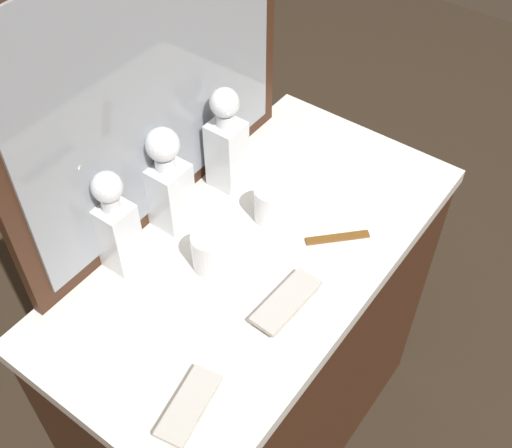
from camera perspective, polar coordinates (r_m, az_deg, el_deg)
ground_plane at (r=2.23m, az=0.00°, el=-17.87°), size 6.00×6.00×0.00m
dresser at (r=1.82m, az=0.00°, el=-11.70°), size 1.04×0.54×0.93m
dresser_mirror at (r=1.34m, az=-9.00°, el=12.27°), size 0.81×0.03×0.67m
crystal_decanter_center at (r=1.37m, az=-12.21°, el=-0.52°), size 0.07×0.07×0.26m
crystal_decanter_far_left at (r=1.52m, az=-2.62°, el=6.79°), size 0.08×0.08×0.27m
crystal_decanter_rear at (r=1.44m, az=-7.78°, el=3.32°), size 0.08×0.08×0.26m
crystal_tumbler_right at (r=1.38m, az=-4.07°, el=-2.53°), size 0.08×0.08×0.09m
crystal_tumbler_left at (r=1.47m, az=1.26°, el=1.65°), size 0.08×0.08×0.09m
silver_brush_right at (r=1.33m, az=2.70°, el=-6.98°), size 0.17×0.07×0.02m
silver_brush_far_left at (r=1.22m, az=-5.94°, el=-15.82°), size 0.16×0.09×0.02m
tortoiseshell_comb at (r=1.47m, az=7.23°, el=-1.21°), size 0.12×0.12×0.01m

